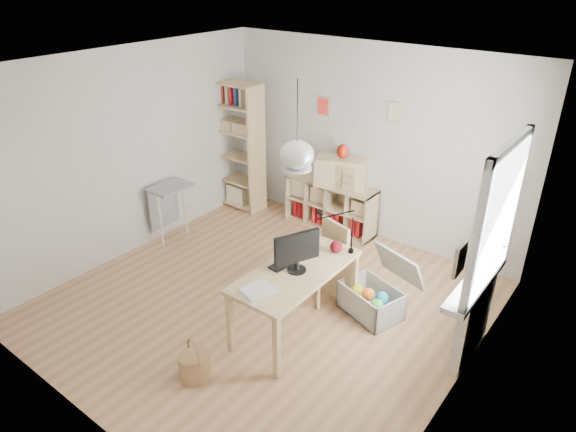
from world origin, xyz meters
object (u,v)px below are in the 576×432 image
Objects in this scene: desk at (296,277)px; storage_chest at (376,295)px; drawer_chest at (341,172)px; cube_shelf at (330,208)px; chair at (325,256)px; monitor at (297,250)px; tall_bookshelf at (238,141)px.

desk reaches higher than storage_chest.
drawer_chest is (-0.84, 2.19, 0.27)m from desk.
cube_shelf is 1.53× the size of chair.
drawer_chest is at bearing 152.70° from storage_chest.
monitor is at bearing -65.13° from cube_shelf.
cube_shelf is at bearing 137.95° from chair.
tall_bookshelf is at bearing 170.50° from chair.
monitor is at bearing -32.82° from desk.
chair reaches higher than cube_shelf.
chair is at bearing -26.30° from tall_bookshelf.
cube_shelf is 2.14m from storage_chest.
desk is 1.05m from storage_chest.
chair is (-0.11, 0.73, -0.13)m from desk.
desk is at bearing -65.39° from cube_shelf.
desk is 1.07× the size of cube_shelf.
monitor is 2.36m from drawer_chest.
monitor is 0.65× the size of drawer_chest.
desk is 2.48m from cube_shelf.
tall_bookshelf reaches higher than monitor.
cube_shelf is 1.77m from chair.
chair is 0.89m from monitor.
desk is at bearing -37.01° from tall_bookshelf.
monitor reaches higher than cube_shelf.
tall_bookshelf is (-1.56, -0.28, 0.79)m from cube_shelf.
storage_chest is 1.94× the size of monitor.
monitor is at bearing -36.99° from tall_bookshelf.
tall_bookshelf is at bearing 167.91° from monitor.
monitor is (2.60, -1.96, -0.09)m from tall_bookshelf.
drawer_chest is (-0.86, 2.20, -0.07)m from monitor.
desk is 0.75× the size of tall_bookshelf.
monitor is (0.13, -0.74, 0.47)m from chair.
drawer_chest reaches higher than chair.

